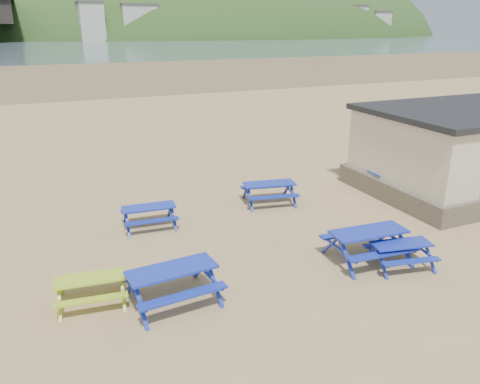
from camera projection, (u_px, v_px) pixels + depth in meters
name	position (u px, v px, depth m)	size (l,w,h in m)	color
ground	(216.00, 248.00, 13.37)	(400.00, 400.00, 0.00)	tan
wet_sand	(65.00, 73.00, 60.77)	(400.00, 400.00, 0.00)	olive
sea	(39.00, 43.00, 159.87)	(400.00, 400.00, 0.00)	#475865
picnic_table_blue_a	(149.00, 216.00, 14.66)	(1.73, 1.44, 0.69)	navy
picnic_table_blue_b	(269.00, 193.00, 16.60)	(2.04, 1.77, 0.75)	navy
picnic_table_blue_c	(394.00, 181.00, 17.79)	(2.07, 1.71, 0.83)	navy
picnic_table_blue_d	(173.00, 285.00, 10.67)	(2.15, 1.79, 0.85)	navy
picnic_table_blue_e	(400.00, 254.00, 12.29)	(1.78, 1.54, 0.65)	navy
picnic_table_blue_f	(368.00, 245.00, 12.56)	(2.16, 1.79, 0.86)	navy
picnic_table_yellow	(92.00, 290.00, 10.64)	(1.69, 1.42, 0.65)	#A3BB16
amenity_block	(465.00, 149.00, 17.66)	(7.40, 5.40, 3.15)	#665B4C
headland_town	(221.00, 56.00, 248.62)	(264.00, 144.00, 108.00)	#2D4C1E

